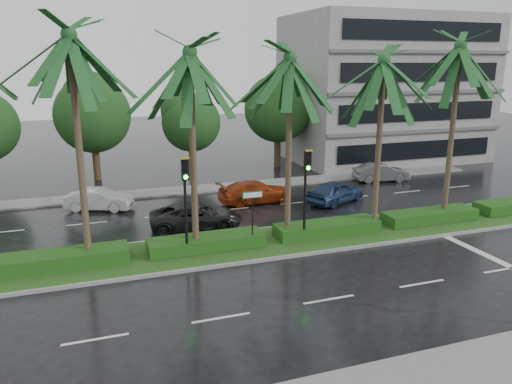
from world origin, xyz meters
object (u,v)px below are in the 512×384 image
object	(u,v)px
street_sign	(252,205)
car_darkgrey	(196,217)
car_blue	(336,192)
car_grey	(381,172)
car_red	(256,192)
signal_median_left	(186,193)
car_white	(99,199)

from	to	relation	value
street_sign	car_darkgrey	world-z (taller)	street_sign
car_blue	car_grey	distance (m)	6.96
car_red	car_darkgrey	bearing A→B (deg)	126.49
street_sign	car_darkgrey	bearing A→B (deg)	114.35
car_darkgrey	car_blue	bearing A→B (deg)	-70.39
street_sign	car_blue	xyz separation A→B (m)	(7.28, 5.76, -1.44)
signal_median_left	car_blue	distance (m)	12.10
street_sign	car_red	xyz separation A→B (m)	(2.77, 7.44, -1.45)
street_sign	car_grey	distance (m)	16.30
signal_median_left	car_blue	world-z (taller)	signal_median_left
signal_median_left	car_darkgrey	distance (m)	4.81
car_darkgrey	car_red	world-z (taller)	car_red
car_red	car_grey	distance (m)	10.49
street_sign	car_red	size ratio (longest dim) A/B	0.56
car_grey	signal_median_left	bearing A→B (deg)	131.04
signal_median_left	street_sign	distance (m)	3.13
signal_median_left	street_sign	xyz separation A→B (m)	(3.00, 0.18, -0.87)
car_darkgrey	car_blue	world-z (taller)	car_blue
signal_median_left	street_sign	bearing A→B (deg)	3.47
street_sign	car_white	distance (m)	11.00
car_blue	car_white	bearing A→B (deg)	52.29
car_white	car_darkgrey	distance (m)	6.82
car_white	car_red	distance (m)	9.12
signal_median_left	car_red	size ratio (longest dim) A/B	0.95
signal_median_left	car_grey	xyz separation A→B (m)	(16.02, 9.87, -2.35)
street_sign	car_darkgrey	size ratio (longest dim) A/B	0.56
street_sign	car_darkgrey	xyz separation A→B (m)	(-1.73, 3.82, -1.48)
street_sign	car_blue	bearing A→B (deg)	38.34
car_red	signal_median_left	bearing A→B (deg)	140.55
signal_median_left	car_red	bearing A→B (deg)	52.85
signal_median_left	car_white	world-z (taller)	signal_median_left
car_white	car_blue	xyz separation A→B (m)	(13.51, -3.18, 0.07)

